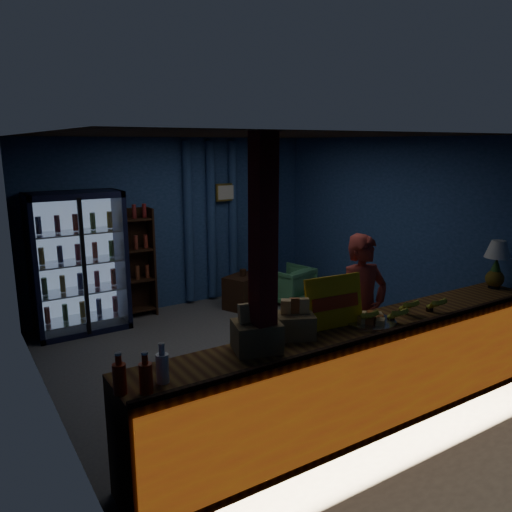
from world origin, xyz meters
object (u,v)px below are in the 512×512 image
(green_chair, at_px, (290,285))
(table_lamp, at_px, (498,251))
(pastry_tray, at_px, (370,320))
(shopkeeper, at_px, (362,312))

(green_chair, height_order, table_lamp, table_lamp)
(table_lamp, bearing_deg, green_chair, 98.70)
(green_chair, xyz_separation_m, pastry_tray, (-1.47, -3.21, 0.68))
(pastry_tray, xyz_separation_m, table_lamp, (1.95, 0.06, 0.39))
(green_chair, relative_size, pastry_tray, 1.40)
(shopkeeper, bearing_deg, green_chair, 72.75)
(pastry_tray, height_order, table_lamp, table_lamp)
(pastry_tray, bearing_deg, shopkeeper, 51.18)
(shopkeeper, relative_size, table_lamp, 3.04)
(green_chair, relative_size, table_lamp, 1.20)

